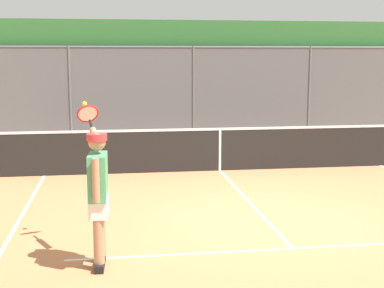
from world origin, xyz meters
TOP-DOWN VIEW (x-y plane):
  - ground_plane at (0.00, 0.00)m, footprint 60.00×60.00m
  - court_line_markings at (0.00, 1.57)m, footprint 7.69×9.20m
  - fence_backdrop at (0.00, -8.45)m, footprint 17.12×1.37m
  - tennis_net at (0.00, -3.76)m, footprint 9.88×0.09m
  - tennis_player at (2.53, 1.52)m, footprint 0.43×1.39m

SIDE VIEW (x-z plane):
  - ground_plane at x=0.00m, z-range 0.00..0.00m
  - court_line_markings at x=0.00m, z-range 0.00..0.01m
  - tennis_net at x=0.00m, z-range -0.04..1.03m
  - tennis_player at x=2.53m, z-range -0.01..1.92m
  - fence_backdrop at x=0.00m, z-range -0.02..3.54m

